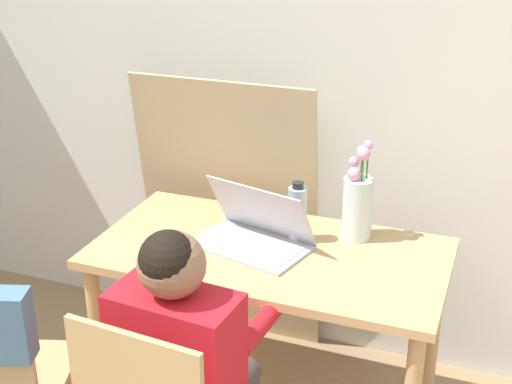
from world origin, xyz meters
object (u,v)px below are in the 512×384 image
Objects in this scene: laptop at (255,231)px; flower_vase at (358,202)px; person_seated at (186,351)px; water_bottle at (297,213)px.

laptop is 1.19× the size of flower_vase.
person_seated is 0.56m from laptop.
laptop is at bearing -146.59° from water_bottle.
water_bottle is at bearing 47.67° from laptop.
flower_vase reaches higher than person_seated.
person_seated is 2.48× the size of laptop.
flower_vase is 1.65× the size of water_bottle.
laptop is 0.15m from water_bottle.
flower_vase reaches higher than water_bottle.
laptop is (-0.00, 0.55, 0.11)m from person_seated.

